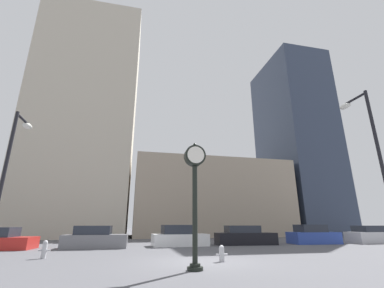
% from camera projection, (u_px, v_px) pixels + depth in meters
% --- Properties ---
extents(ground_plane, '(200.00, 200.00, 0.00)m').
position_uv_depth(ground_plane, '(202.00, 262.00, 10.73)').
color(ground_plane, '#515156').
extents(building_tall_tower, '(12.65, 12.00, 30.27)m').
position_uv_depth(building_tall_tower, '(87.00, 121.00, 35.53)').
color(building_tall_tower, '#BCB29E').
rests_on(building_tall_tower, ground_plane).
extents(building_storefront_row, '(20.24, 12.00, 9.62)m').
position_uv_depth(building_storefront_row, '(208.00, 200.00, 36.03)').
color(building_storefront_row, gray).
rests_on(building_storefront_row, ground_plane).
extents(building_glass_modern, '(8.16, 12.00, 28.46)m').
position_uv_depth(building_glass_modern, '(295.00, 143.00, 41.99)').
color(building_glass_modern, '#2D384C').
rests_on(building_glass_modern, ground_plane).
extents(street_clock, '(0.80, 0.55, 4.54)m').
position_uv_depth(street_clock, '(195.00, 184.00, 9.58)').
color(street_clock, black).
rests_on(street_clock, ground_plane).
extents(car_grey, '(4.12, 1.97, 1.41)m').
position_uv_depth(car_grey, '(95.00, 239.00, 17.01)').
color(car_grey, slate).
rests_on(car_grey, ground_plane).
extents(car_white, '(4.06, 2.13, 1.45)m').
position_uv_depth(car_white, '(179.00, 237.00, 18.66)').
color(car_white, silver).
rests_on(car_white, ground_plane).
extents(car_black, '(4.66, 1.98, 1.41)m').
position_uv_depth(car_black, '(245.00, 236.00, 19.81)').
color(car_black, black).
rests_on(car_black, ground_plane).
extents(car_blue, '(3.94, 1.96, 1.48)m').
position_uv_depth(car_blue, '(313.00, 236.00, 20.81)').
color(car_blue, '#28429E').
rests_on(car_blue, ground_plane).
extents(car_silver, '(4.49, 1.96, 1.40)m').
position_uv_depth(car_silver, '(372.00, 235.00, 21.67)').
color(car_silver, '#BCBCC1').
rests_on(car_silver, ground_plane).
extents(fire_hydrant_near, '(0.50, 0.22, 0.65)m').
position_uv_depth(fire_hydrant_near, '(222.00, 253.00, 10.85)').
color(fire_hydrant_near, '#B7B7BC').
rests_on(fire_hydrant_near, ground_plane).
extents(fire_hydrant_far, '(0.50, 0.22, 0.79)m').
position_uv_depth(fire_hydrant_far, '(44.00, 249.00, 11.83)').
color(fire_hydrant_far, '#B7B7BC').
rests_on(fire_hydrant_far, ground_plane).
extents(street_lamp_left, '(0.36, 1.57, 6.14)m').
position_uv_depth(street_lamp_left, '(12.00, 160.00, 10.81)').
color(street_lamp_left, black).
rests_on(street_lamp_left, ground_plane).
extents(street_lamp_right, '(0.36, 1.57, 7.25)m').
position_uv_depth(street_lamp_right, '(370.00, 146.00, 11.13)').
color(street_lamp_right, black).
rests_on(street_lamp_right, ground_plane).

